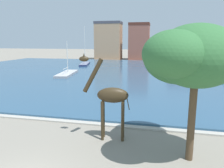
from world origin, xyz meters
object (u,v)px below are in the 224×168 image
Objects in this scene: sailboat_navy at (85,64)px; sailboat_orange at (182,63)px; shade_tree at (191,56)px; sailboat_grey at (68,74)px; giraffe_statue at (110,97)px.

sailboat_navy is 1.10× the size of sailboat_orange.
sailboat_grey is at bearing 125.32° from shade_tree.
shade_tree is (17.10, -24.13, 4.91)m from sailboat_grey.
sailboat_navy reaches higher than shade_tree.
giraffe_statue is 0.78× the size of shade_tree.
sailboat_navy is at bearing 111.44° from giraffe_statue.
shade_tree is at bearing -64.01° from sailboat_navy.
sailboat_grey is at bearing -135.05° from sailboat_orange.
shade_tree reaches higher than giraffe_statue.
sailboat_orange is 0.93× the size of sailboat_grey.
sailboat_orange is at bearing 79.35° from giraffe_statue.
sailboat_grey is 1.37× the size of shade_tree.
shade_tree is at bearing -95.04° from sailboat_orange.
sailboat_navy is at bearing -167.91° from sailboat_orange.
giraffe_statue is at bearing 164.16° from shade_tree.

